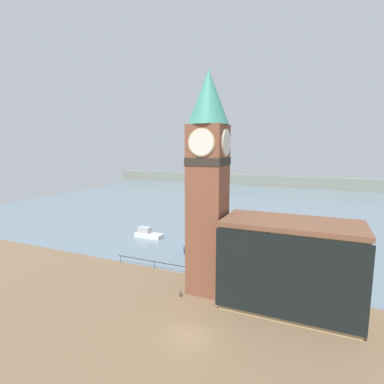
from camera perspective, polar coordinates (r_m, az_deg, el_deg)
ground_plane at (r=30.65m, az=-0.64°, el=-25.84°), size 160.00×160.00×0.00m
water at (r=97.76m, az=17.18°, el=-2.12°), size 160.00×120.00×0.00m
far_shoreline at (r=136.85m, az=19.18°, el=1.77°), size 180.00×3.00×5.00m
pier_railing at (r=44.49m, az=-7.19°, el=-13.12°), size 12.49×0.08×1.09m
clock_tower at (r=34.77m, az=3.06°, el=2.56°), size 4.67×4.67×25.82m
pier_building at (r=34.35m, az=18.14°, el=-13.15°), size 14.25×7.08×9.70m
boat_near at (r=50.70m, az=0.66°, el=-10.68°), size 4.54×3.47×1.80m
boat_far at (r=59.36m, az=-8.44°, el=-7.87°), size 5.56×2.25×1.93m
mooring_bollard_near at (r=36.89m, az=-2.27°, el=-18.74°), size 0.30×0.30×0.76m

